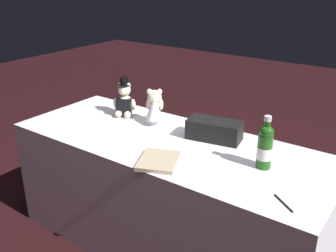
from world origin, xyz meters
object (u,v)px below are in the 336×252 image
Objects in this scene: signing_pen at (284,204)px; guestbook at (159,161)px; gift_case_black at (214,130)px; teddy_bear_bride at (155,108)px; teddy_bear_groom at (125,102)px; champagne_bottle at (265,146)px.

signing_pen is 0.71m from guestbook.
gift_case_black is 1.42× the size of guestbook.
teddy_bear_groom is at bearing 0.66° from teddy_bear_bride.
teddy_bear_bride is 0.47m from gift_case_black.
champagne_bottle is 0.38m from signing_pen.
guestbook is at bearing 145.03° from teddy_bear_groom.
teddy_bear_bride is at bearing -22.43° from signing_pen.
gift_case_black is at bearing -23.01° from champagne_bottle.
champagne_bottle is at bearing 156.99° from gift_case_black.
champagne_bottle reaches higher than teddy_bear_bride.
teddy_bear_bride is at bearing -73.55° from guestbook.
teddy_bear_groom is at bearing -18.14° from signing_pen.
signing_pen is (-0.22, 0.28, -0.12)m from champagne_bottle.
champagne_bottle is 0.58m from guestbook.
champagne_bottle is 0.44m from gift_case_black.
teddy_bear_groom is 1.17× the size of teddy_bear_bride.
champagne_bottle is 1.17× the size of guestbook.
teddy_bear_groom is 0.80m from guestbook.
gift_case_black is (-0.74, -0.00, -0.04)m from teddy_bear_groom.
guestbook is (0.49, 0.29, -0.12)m from champagne_bottle.
champagne_bottle reaches higher than signing_pen.
teddy_bear_groom reaches higher than gift_case_black.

